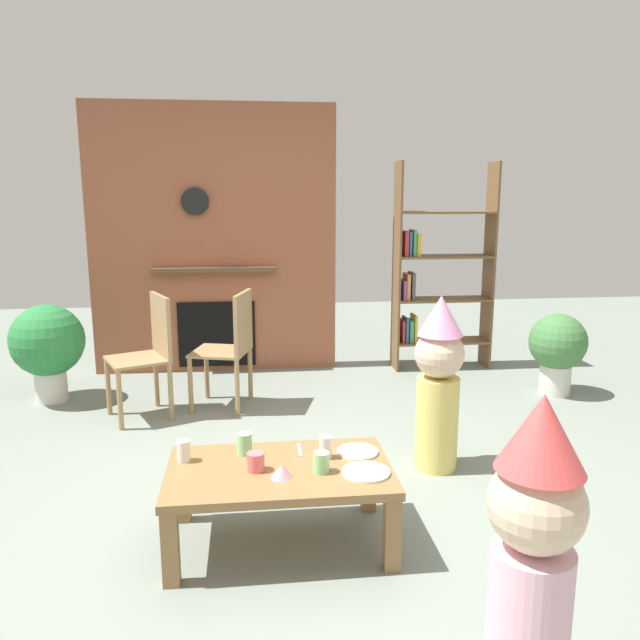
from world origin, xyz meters
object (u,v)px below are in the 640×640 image
at_px(paper_plate_rear, 366,472).
at_px(potted_plant_short, 48,344).
at_px(paper_cup_near_left, 184,451).
at_px(potted_plant_tall, 557,347).
at_px(bookshelf, 435,276).
at_px(dining_chair_left, 149,348).
at_px(dining_chair_middle, 232,343).
at_px(coffee_table, 280,480).
at_px(child_with_cone_hat, 533,551).
at_px(child_in_pink, 438,379).
at_px(birthday_cake_slice, 282,471).
at_px(paper_cup_far_left, 245,444).
at_px(paper_plate_front, 358,452).
at_px(paper_cup_center, 321,462).
at_px(paper_cup_near_right, 256,462).
at_px(paper_cup_far_right, 326,447).

bearing_deg(paper_plate_rear, potted_plant_short, 131.35).
distance_m(paper_cup_near_left, potted_plant_tall, 3.35).
xyz_separation_m(bookshelf, dining_chair_left, (-2.44, -1.03, -0.36)).
xyz_separation_m(bookshelf, dining_chair_middle, (-1.85, -0.93, -0.36)).
relative_size(bookshelf, potted_plant_short, 2.45).
distance_m(coffee_table, child_with_cone_hat, 1.30).
bearing_deg(coffee_table, child_in_pink, 36.51).
height_order(bookshelf, birthday_cake_slice, bookshelf).
bearing_deg(child_in_pink, potted_plant_tall, -174.62).
distance_m(paper_cup_far_left, paper_plate_front, 0.55).
bearing_deg(child_with_cone_hat, paper_cup_center, -5.98).
bearing_deg(paper_cup_far_left, child_in_pink, 25.82).
relative_size(paper_cup_near_left, paper_cup_center, 1.09).
bearing_deg(potted_plant_tall, birthday_cake_slice, -138.71).
relative_size(paper_cup_center, paper_plate_front, 0.47).
distance_m(coffee_table, paper_cup_far_left, 0.26).
bearing_deg(paper_cup_near_right, paper_cup_far_left, 104.86).
distance_m(birthday_cake_slice, child_with_cone_hat, 1.20).
xyz_separation_m(paper_cup_near_right, paper_cup_center, (0.30, -0.05, 0.00)).
relative_size(child_in_pink, dining_chair_middle, 1.17).
bearing_deg(bookshelf, child_with_cone_hat, -102.56).
bearing_deg(child_in_pink, coffee_table, 0.00).
height_order(paper_cup_center, paper_plate_front, paper_cup_center).
xyz_separation_m(paper_plate_front, potted_plant_short, (-2.08, 2.14, 0.08)).
xyz_separation_m(paper_cup_far_right, dining_chair_left, (-1.08, 1.75, 0.08)).
height_order(paper_cup_near_left, paper_cup_center, paper_cup_near_left).
distance_m(paper_cup_near_left, birthday_cake_slice, 0.50).
bearing_deg(potted_plant_short, coffee_table, -53.14).
height_order(child_in_pink, potted_plant_short, child_in_pink).
distance_m(child_in_pink, potted_plant_short, 3.08).
bearing_deg(paper_plate_rear, dining_chair_left, 122.56).
height_order(paper_cup_center, child_in_pink, child_in_pink).
relative_size(child_in_pink, dining_chair_left, 1.17).
height_order(paper_cup_far_left, potted_plant_short, potted_plant_short).
bearing_deg(dining_chair_middle, paper_cup_far_left, 108.98).
relative_size(paper_cup_near_left, child_with_cone_hat, 0.10).
bearing_deg(paper_cup_center, dining_chair_left, 118.63).
bearing_deg(paper_cup_far_left, potted_plant_short, 126.34).
relative_size(birthday_cake_slice, dining_chair_left, 0.11).
distance_m(paper_plate_front, child_in_pink, 0.85).
relative_size(paper_plate_rear, potted_plant_short, 0.28).
distance_m(paper_cup_far_right, paper_plate_front, 0.17).
height_order(coffee_table, potted_plant_tall, potted_plant_tall).
xyz_separation_m(paper_cup_center, paper_cup_far_left, (-0.35, 0.24, 0.01)).
height_order(coffee_table, potted_plant_short, potted_plant_short).
height_order(paper_cup_center, potted_plant_tall, potted_plant_tall).
relative_size(paper_cup_near_left, potted_plant_short, 0.13).
bearing_deg(bookshelf, paper_plate_rear, -112.04).
relative_size(paper_cup_near_right, potted_plant_tall, 0.13).
bearing_deg(paper_cup_far_right, paper_plate_front, 12.68).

